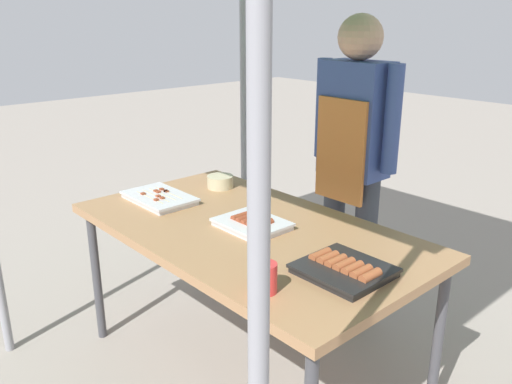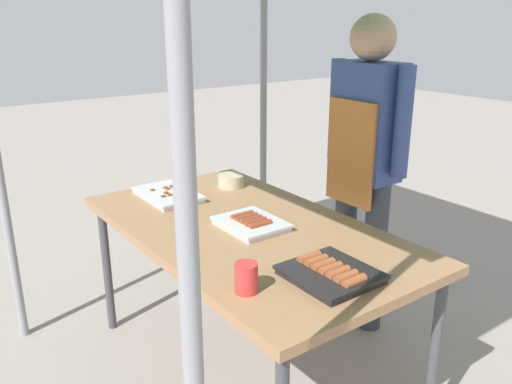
{
  "view_description": "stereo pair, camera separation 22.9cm",
  "coord_description": "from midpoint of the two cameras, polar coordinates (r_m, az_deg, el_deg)",
  "views": [
    {
      "loc": [
        1.62,
        -1.41,
        1.63
      ],
      "look_at": [
        0.0,
        0.05,
        0.9
      ],
      "focal_mm": 36.99,
      "sensor_mm": 36.0,
      "label": 1
    },
    {
      "loc": [
        1.76,
        -1.23,
        1.63
      ],
      "look_at": [
        0.0,
        0.05,
        0.9
      ],
      "focal_mm": 36.99,
      "sensor_mm": 36.0,
      "label": 2
    }
  ],
  "objects": [
    {
      "name": "vendor_woman",
      "position": [
        2.78,
        8.17,
        4.74
      ],
      "size": [
        0.52,
        0.23,
        1.64
      ],
      "rotation": [
        0.0,
        0.0,
        3.14
      ],
      "color": "#333842",
      "rests_on": "ground"
    },
    {
      "name": "condiment_bowl",
      "position": [
        2.84,
        -6.2,
        1.08
      ],
      "size": [
        0.14,
        0.14,
        0.07
      ],
      "primitive_type": "cylinder",
      "color": "#BFB28C",
      "rests_on": "stall_table"
    },
    {
      "name": "tray_grilled_sausages",
      "position": [
        2.3,
        -3.29,
        -3.47
      ],
      "size": [
        0.3,
        0.24,
        0.05
      ],
      "color": "silver",
      "rests_on": "stall_table"
    },
    {
      "name": "stall_table",
      "position": [
        2.34,
        -3.73,
        -5.02
      ],
      "size": [
        1.6,
        0.9,
        0.75
      ],
      "color": "#9E724C",
      "rests_on": "ground"
    },
    {
      "name": "tray_pork_links",
      "position": [
        1.91,
        6.09,
        -8.38
      ],
      "size": [
        0.3,
        0.28,
        0.05
      ],
      "color": "black",
      "rests_on": "stall_table"
    },
    {
      "name": "tray_meat_skewers",
      "position": [
        2.69,
        -12.83,
        -0.66
      ],
      "size": [
        0.37,
        0.24,
        0.04
      ],
      "color": "silver",
      "rests_on": "stall_table"
    },
    {
      "name": "drink_cup_near_edge",
      "position": [
        1.77,
        -2.73,
        -9.35
      ],
      "size": [
        0.08,
        0.08,
        0.1
      ],
      "primitive_type": "cylinder",
      "color": "red",
      "rests_on": "stall_table"
    },
    {
      "name": "ground_plane",
      "position": [
        2.69,
        -3.41,
        -18.74
      ],
      "size": [
        18.0,
        18.0,
        0.0
      ],
      "primitive_type": "plane",
      "color": "gray"
    }
  ]
}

